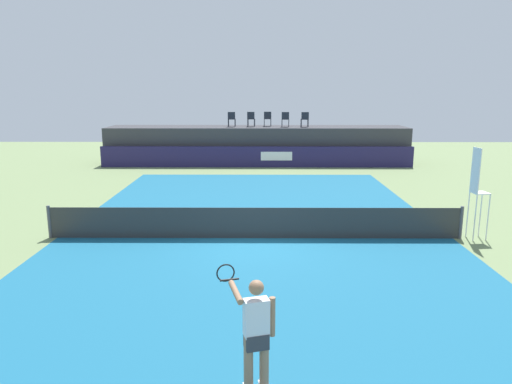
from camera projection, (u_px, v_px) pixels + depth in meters
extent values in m
plane|color=#6B7F51|center=(255.00, 213.00, 17.43)|extent=(48.00, 48.00, 0.00)
cube|color=#16597A|center=(255.00, 238.00, 14.49)|extent=(12.00, 22.00, 0.00)
cube|color=#231E4C|center=(257.00, 157.00, 27.57)|extent=(18.00, 0.20, 1.20)
cube|color=white|center=(276.00, 156.00, 27.44)|extent=(1.80, 0.02, 0.50)
cube|color=#38383D|center=(257.00, 145.00, 29.22)|extent=(18.00, 2.80, 2.20)
cylinder|color=#1E232D|center=(235.00, 123.00, 29.07)|extent=(0.04, 0.04, 0.44)
cylinder|color=#1E232D|center=(229.00, 123.00, 29.09)|extent=(0.04, 0.04, 0.44)
cylinder|color=#1E232D|center=(235.00, 123.00, 28.68)|extent=(0.04, 0.04, 0.44)
cylinder|color=#1E232D|center=(228.00, 123.00, 28.69)|extent=(0.04, 0.04, 0.44)
cube|color=#1E232D|center=(232.00, 119.00, 28.83)|extent=(0.45, 0.45, 0.03)
cube|color=#1E232D|center=(231.00, 116.00, 28.58)|extent=(0.44, 0.03, 0.42)
cylinder|color=#1E232D|center=(255.00, 123.00, 29.19)|extent=(0.04, 0.04, 0.44)
cylinder|color=#1E232D|center=(248.00, 123.00, 29.23)|extent=(0.04, 0.04, 0.44)
cylinder|color=#1E232D|center=(254.00, 123.00, 28.80)|extent=(0.04, 0.04, 0.44)
cylinder|color=#1E232D|center=(248.00, 123.00, 28.83)|extent=(0.04, 0.04, 0.44)
cube|color=#1E232D|center=(251.00, 119.00, 28.96)|extent=(0.48, 0.48, 0.03)
cube|color=#1E232D|center=(251.00, 115.00, 28.71)|extent=(0.44, 0.06, 0.42)
cylinder|color=#1E232D|center=(271.00, 122.00, 29.41)|extent=(0.04, 0.04, 0.44)
cylinder|color=#1E232D|center=(264.00, 122.00, 29.41)|extent=(0.04, 0.04, 0.44)
cylinder|color=#1E232D|center=(271.00, 123.00, 29.02)|extent=(0.04, 0.04, 0.44)
cylinder|color=#1E232D|center=(264.00, 123.00, 29.02)|extent=(0.04, 0.04, 0.44)
cube|color=#1E232D|center=(268.00, 119.00, 29.17)|extent=(0.44, 0.44, 0.03)
cube|color=#1E232D|center=(268.00, 115.00, 28.92)|extent=(0.44, 0.03, 0.42)
cylinder|color=#1E232D|center=(289.00, 123.00, 28.95)|extent=(0.04, 0.04, 0.44)
cylinder|color=#1E232D|center=(282.00, 123.00, 28.99)|extent=(0.04, 0.04, 0.44)
cylinder|color=#1E232D|center=(289.00, 123.00, 28.56)|extent=(0.04, 0.04, 0.44)
cylinder|color=#1E232D|center=(282.00, 123.00, 28.59)|extent=(0.04, 0.04, 0.44)
cube|color=#1E232D|center=(285.00, 119.00, 28.72)|extent=(0.47, 0.47, 0.03)
cube|color=#1E232D|center=(285.00, 116.00, 28.48)|extent=(0.44, 0.06, 0.42)
cylinder|color=#1E232D|center=(307.00, 123.00, 28.91)|extent=(0.04, 0.04, 0.44)
cylinder|color=#1E232D|center=(301.00, 123.00, 28.90)|extent=(0.04, 0.04, 0.44)
cylinder|color=#1E232D|center=(308.00, 123.00, 28.51)|extent=(0.04, 0.04, 0.44)
cylinder|color=#1E232D|center=(302.00, 123.00, 28.50)|extent=(0.04, 0.04, 0.44)
cube|color=#1E232D|center=(305.00, 119.00, 28.65)|extent=(0.45, 0.45, 0.03)
cube|color=#1E232D|center=(305.00, 116.00, 28.40)|extent=(0.44, 0.04, 0.42)
cylinder|color=white|center=(488.00, 218.00, 14.13)|extent=(0.04, 0.04, 1.40)
cylinder|color=white|center=(480.00, 214.00, 14.52)|extent=(0.04, 0.04, 1.40)
cylinder|color=white|center=(475.00, 218.00, 14.09)|extent=(0.04, 0.04, 1.40)
cylinder|color=white|center=(468.00, 215.00, 14.48)|extent=(0.04, 0.04, 1.40)
cube|color=white|center=(480.00, 193.00, 14.15)|extent=(0.49, 0.49, 0.03)
cube|color=white|center=(476.00, 170.00, 13.99)|extent=(0.07, 0.44, 1.33)
cube|color=#2D2D2D|center=(255.00, 223.00, 14.39)|extent=(12.40, 0.02, 0.95)
cylinder|color=#4C4C51|center=(49.00, 222.00, 14.43)|extent=(0.10, 0.10, 1.00)
cylinder|color=#4C4C51|center=(461.00, 223.00, 14.35)|extent=(0.10, 0.10, 1.00)
cylinder|color=#997051|center=(264.00, 360.00, 7.06)|extent=(0.14, 0.14, 0.82)
cylinder|color=#997051|center=(248.00, 362.00, 7.00)|extent=(0.14, 0.14, 0.82)
cube|color=#333338|center=(256.00, 340.00, 6.96)|extent=(0.39, 0.30, 0.24)
cube|color=silver|center=(256.00, 317.00, 6.88)|extent=(0.40, 0.29, 0.56)
sphere|color=#997051|center=(256.00, 288.00, 6.79)|extent=(0.22, 0.22, 0.22)
cylinder|color=#997051|center=(272.00, 317.00, 6.95)|extent=(0.09, 0.09, 0.60)
cylinder|color=#997051|center=(236.00, 292.00, 7.01)|extent=(0.25, 0.61, 0.14)
cylinder|color=black|center=(229.00, 280.00, 7.40)|extent=(0.30, 0.11, 0.03)
torus|color=black|center=(226.00, 273.00, 7.67)|extent=(0.30, 0.11, 0.30)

